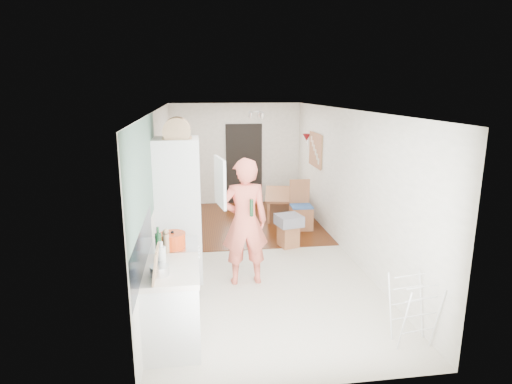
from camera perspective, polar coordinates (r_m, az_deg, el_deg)
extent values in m
cube|color=beige|center=(7.61, -0.06, -8.25)|extent=(3.20, 7.00, 0.01)
cube|color=#502506|center=(9.34, -1.65, -4.03)|extent=(3.20, 3.30, 0.01)
cube|color=slate|center=(5.13, -14.70, 2.08)|extent=(0.02, 3.00, 1.30)
cube|color=black|center=(4.79, -14.85, -7.46)|extent=(0.02, 1.90, 0.50)
cube|color=black|center=(10.70, -1.61, 3.73)|extent=(0.90, 0.04, 2.00)
cube|color=white|center=(5.06, -11.03, -15.02)|extent=(0.60, 0.90, 0.86)
cube|color=silver|center=(4.86, -11.28, -10.25)|extent=(0.62, 0.92, 0.06)
cube|color=white|center=(5.73, -10.68, -11.35)|extent=(0.60, 0.60, 0.88)
cube|color=silver|center=(5.55, -10.89, -7.04)|extent=(0.60, 0.60, 0.04)
cube|color=white|center=(6.46, -10.30, -2.41)|extent=(0.66, 0.66, 2.15)
cube|color=white|center=(6.06, -4.82, 1.32)|extent=(0.14, 0.56, 0.70)
cube|color=white|center=(6.35, -7.68, 1.81)|extent=(0.02, 0.52, 0.66)
cube|color=tan|center=(9.35, 7.97, 5.58)|extent=(0.03, 0.90, 0.70)
cube|color=#A0633B|center=(9.34, 7.88, 5.58)|extent=(0.00, 0.94, 0.74)
cone|color=maroon|center=(9.93, 6.75, 7.25)|extent=(0.18, 0.18, 0.16)
imported|color=#E96753|center=(6.19, -1.54, -2.50)|extent=(0.84, 0.57, 2.23)
imported|color=#A0633B|center=(9.80, 3.90, -1.87)|extent=(0.93, 1.39, 0.45)
cube|color=slate|center=(7.80, 4.43, -3.78)|extent=(0.51, 0.51, 0.19)
cylinder|color=red|center=(5.40, -11.05, -6.33)|extent=(0.35, 0.35, 0.19)
cylinder|color=silver|center=(4.69, -12.73, -10.16)|extent=(0.24, 0.24, 0.10)
cylinder|color=#143B1D|center=(6.00, -0.61, -2.11)|extent=(0.05, 0.05, 0.25)
cylinder|color=#143B1D|center=(5.05, -12.85, -7.11)|extent=(0.09, 0.09, 0.32)
cylinder|color=#143B1D|center=(5.04, -12.85, -7.48)|extent=(0.06, 0.06, 0.26)
cylinder|color=beige|center=(4.83, -12.49, -8.53)|extent=(0.10, 0.10, 0.24)
cylinder|color=tan|center=(5.25, -11.85, -6.72)|extent=(0.07, 0.07, 0.23)
cylinder|color=tan|center=(5.31, -12.04, -6.69)|extent=(0.06, 0.06, 0.20)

